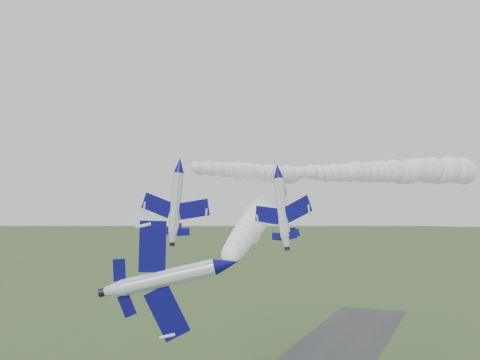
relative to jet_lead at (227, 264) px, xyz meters
The scene contains 6 objects.
jet_lead is the anchor object (origin of this frame).
smoke_trail_jet_lead 38.18m from the jet_lead, 109.04° to the left, with size 5.72×69.41×5.72m, color white, non-canonical shape.
jet_pair_left 29.58m from the jet_lead, 129.99° to the left, with size 10.86×13.07×3.27m.
smoke_trail_jet_pair_left 60.95m from the jet_lead, 109.32° to the left, with size 4.50×63.94×4.50m, color white, non-canonical shape.
jet_pair_right 24.52m from the jet_lead, 96.90° to the left, with size 9.91×11.52×3.18m.
smoke_trail_jet_pair_right 52.73m from the jet_lead, 78.95° to the left, with size 5.36×56.82×5.36m, color white, non-canonical shape.
Camera 1 is at (35.37, -49.10, 39.86)m, focal length 40.00 mm.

